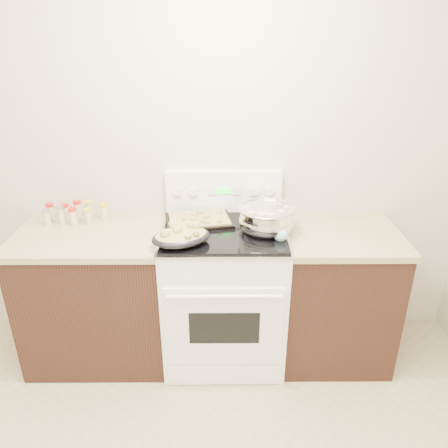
{
  "coord_description": "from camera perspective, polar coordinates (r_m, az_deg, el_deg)",
  "views": [
    {
      "loc": [
        0.34,
        -1.01,
        2.1
      ],
      "look_at": [
        0.35,
        1.37,
        1.0
      ],
      "focal_mm": 35.0,
      "sensor_mm": 36.0,
      "label": 1
    }
  ],
  "objects": [
    {
      "name": "room_shell",
      "position": [
        1.13,
        -17.62,
        3.27
      ],
      "size": [
        4.1,
        3.6,
        2.75
      ],
      "color": "beige",
      "rests_on": "ground"
    },
    {
      "name": "counter_left",
      "position": [
        3.04,
        -16.02,
        -8.8
      ],
      "size": [
        0.93,
        0.67,
        0.92
      ],
      "color": "black",
      "rests_on": "ground"
    },
    {
      "name": "counter_right",
      "position": [
        3.03,
        14.12,
        -8.78
      ],
      "size": [
        0.73,
        0.67,
        0.92
      ],
      "color": "black",
      "rests_on": "ground"
    },
    {
      "name": "kitchen_range",
      "position": [
        2.91,
        -0.01,
        -8.69
      ],
      "size": [
        0.78,
        0.73,
        1.22
      ],
      "color": "white",
      "rests_on": "ground"
    },
    {
      "name": "mixing_bowl",
      "position": [
        2.64,
        5.53,
        0.68
      ],
      "size": [
        0.42,
        0.42,
        0.2
      ],
      "color": "silver",
      "rests_on": "kitchen_range"
    },
    {
      "name": "roasting_pan",
      "position": [
        2.5,
        -5.65,
        -1.56
      ],
      "size": [
        0.4,
        0.34,
        0.11
      ],
      "color": "black",
      "rests_on": "kitchen_range"
    },
    {
      "name": "baking_sheet",
      "position": [
        2.77,
        -3.21,
        0.55
      ],
      "size": [
        0.46,
        0.36,
        0.06
      ],
      "color": "black",
      "rests_on": "kitchen_range"
    },
    {
      "name": "wooden_spoon",
      "position": [
        2.62,
        -3.65,
        -1.09
      ],
      "size": [
        0.07,
        0.29,
        0.04
      ],
      "color": "#A57B4B",
      "rests_on": "kitchen_range"
    },
    {
      "name": "blue_ladle",
      "position": [
        2.57,
        7.52,
        -1.19
      ],
      "size": [
        0.19,
        0.26,
        0.11
      ],
      "color": "#95C3DE",
      "rests_on": "kitchen_range"
    },
    {
      "name": "spice_jars",
      "position": [
        2.99,
        -19.09,
        1.36
      ],
      "size": [
        0.4,
        0.15,
        0.13
      ],
      "color": "#BFB28C",
      "rests_on": "counter_left"
    }
  ]
}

